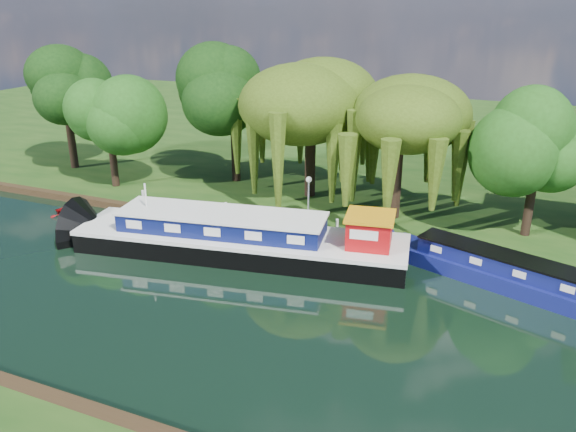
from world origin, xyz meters
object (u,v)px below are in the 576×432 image
at_px(narrowboat, 502,273).
at_px(red_dinghy, 73,217).
at_px(white_cruiser, 540,292).
at_px(dutch_barge, 242,238).

distance_m(narrowboat, red_dinghy, 25.42).
height_order(red_dinghy, white_cruiser, white_cruiser).
bearing_deg(white_cruiser, red_dinghy, 101.68).
xyz_separation_m(dutch_barge, red_dinghy, (-12.46, 0.83, -0.92)).
bearing_deg(narrowboat, red_dinghy, -159.04).
bearing_deg(white_cruiser, dutch_barge, 106.32).
distance_m(dutch_barge, narrowboat, 13.06).
relative_size(dutch_barge, narrowboat, 1.53).
bearing_deg(narrowboat, dutch_barge, -153.50).
bearing_deg(red_dinghy, white_cruiser, -72.14).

